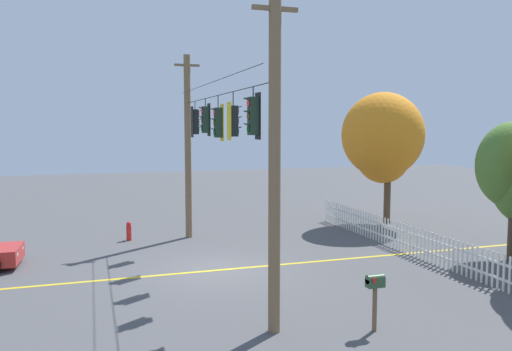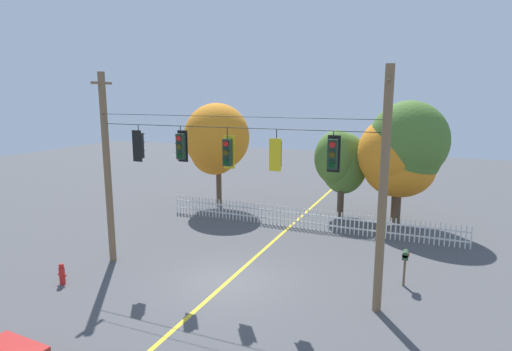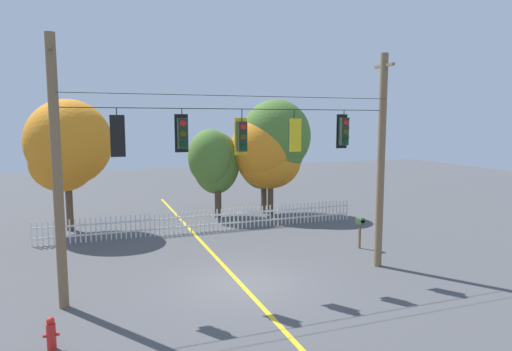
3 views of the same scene
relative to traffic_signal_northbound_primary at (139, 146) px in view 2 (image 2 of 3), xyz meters
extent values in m
plane|color=#4C4C4F|center=(3.89, 0.01, -5.14)|extent=(80.00, 80.00, 0.00)
cube|color=gold|center=(3.89, 0.01, -5.14)|extent=(0.16, 36.00, 0.01)
cylinder|color=brown|center=(-1.72, 0.01, -1.11)|extent=(0.29, 0.29, 8.06)
cylinder|color=brown|center=(9.49, 0.01, -1.11)|extent=(0.29, 0.29, 8.06)
cube|color=brown|center=(-1.72, 0.01, 2.47)|extent=(0.10, 1.10, 0.10)
cube|color=brown|center=(9.49, 0.01, 2.47)|extent=(0.10, 1.10, 0.10)
cylinder|color=black|center=(3.89, 0.01, 0.83)|extent=(11.01, 0.02, 0.02)
cylinder|color=black|center=(3.89, -0.24, 1.24)|extent=(11.01, 0.02, 0.02)
cylinder|color=black|center=(0.00, 0.01, 0.67)|extent=(0.03, 0.03, 0.33)
cube|color=black|center=(0.00, -0.12, 0.00)|extent=(0.43, 0.02, 1.25)
cube|color=black|center=(0.00, 0.01, 0.00)|extent=(0.30, 0.24, 1.01)
cylinder|color=red|center=(0.00, 0.15, 0.33)|extent=(0.20, 0.03, 0.20)
cube|color=black|center=(0.00, 0.19, 0.45)|extent=(0.22, 0.12, 0.06)
cylinder|color=#463B09|center=(0.00, 0.15, 0.00)|extent=(0.20, 0.03, 0.20)
cube|color=black|center=(0.00, 0.19, 0.11)|extent=(0.22, 0.12, 0.06)
cylinder|color=#073513|center=(0.00, 0.15, -0.34)|extent=(0.20, 0.03, 0.20)
cube|color=black|center=(0.00, 0.19, -0.23)|extent=(0.22, 0.12, 0.06)
cylinder|color=black|center=(1.97, 0.01, 0.69)|extent=(0.03, 0.03, 0.29)
cube|color=black|center=(1.97, 0.14, 0.05)|extent=(0.43, 0.02, 1.22)
cube|color=#1E3323|center=(1.97, 0.01, 0.05)|extent=(0.30, 0.24, 0.98)
cylinder|color=red|center=(1.97, -0.12, 0.38)|extent=(0.20, 0.03, 0.20)
cube|color=#1E3323|center=(1.97, -0.17, 0.49)|extent=(0.22, 0.12, 0.06)
cylinder|color=#463B09|center=(1.97, -0.12, 0.05)|extent=(0.20, 0.03, 0.20)
cube|color=#1E3323|center=(1.97, -0.17, 0.17)|extent=(0.22, 0.12, 0.06)
cylinder|color=#073513|center=(1.97, -0.12, -0.27)|extent=(0.20, 0.03, 0.20)
cube|color=#1E3323|center=(1.97, -0.17, -0.16)|extent=(0.22, 0.12, 0.06)
cylinder|color=black|center=(3.96, 0.01, 0.63)|extent=(0.03, 0.03, 0.41)
cube|color=yellow|center=(3.96, 0.14, -0.07)|extent=(0.43, 0.02, 1.23)
cube|color=#1E3323|center=(3.96, 0.01, -0.07)|extent=(0.30, 0.24, 0.99)
cylinder|color=red|center=(3.96, -0.12, 0.26)|extent=(0.20, 0.03, 0.20)
cube|color=#1E3323|center=(3.96, -0.17, 0.38)|extent=(0.22, 0.12, 0.06)
cylinder|color=#463B09|center=(3.96, -0.12, -0.07)|extent=(0.20, 0.03, 0.20)
cube|color=#1E3323|center=(3.96, -0.17, 0.05)|extent=(0.22, 0.12, 0.06)
cylinder|color=#073513|center=(3.96, -0.12, -0.40)|extent=(0.20, 0.03, 0.20)
cube|color=#1E3323|center=(3.96, -0.17, -0.29)|extent=(0.22, 0.12, 0.06)
cylinder|color=black|center=(5.86, 0.01, 0.63)|extent=(0.03, 0.03, 0.42)
cube|color=yellow|center=(5.86, -0.12, -0.04)|extent=(0.43, 0.02, 1.14)
cube|color=black|center=(5.86, 0.01, -0.04)|extent=(0.30, 0.24, 0.92)
cylinder|color=red|center=(5.86, 0.15, 0.27)|extent=(0.20, 0.03, 0.20)
cube|color=black|center=(5.86, 0.19, 0.38)|extent=(0.22, 0.12, 0.06)
cylinder|color=#463B09|center=(5.86, 0.15, -0.04)|extent=(0.20, 0.03, 0.20)
cube|color=black|center=(5.86, 0.19, 0.07)|extent=(0.22, 0.12, 0.06)
cylinder|color=#073513|center=(5.86, 0.15, -0.35)|extent=(0.20, 0.03, 0.20)
cube|color=black|center=(5.86, 0.19, -0.23)|extent=(0.22, 0.12, 0.06)
cylinder|color=black|center=(7.83, 0.01, 0.70)|extent=(0.03, 0.03, 0.27)
cube|color=black|center=(7.83, 0.14, 0.07)|extent=(0.43, 0.02, 1.23)
cube|color=#1E3323|center=(7.83, 0.01, 0.07)|extent=(0.30, 0.24, 1.00)
cylinder|color=red|center=(7.83, -0.12, 0.40)|extent=(0.20, 0.03, 0.20)
cube|color=#1E3323|center=(7.83, -0.17, 0.52)|extent=(0.22, 0.12, 0.06)
cylinder|color=#463B09|center=(7.83, -0.12, 0.07)|extent=(0.20, 0.03, 0.20)
cube|color=#1E3323|center=(7.83, -0.17, 0.18)|extent=(0.22, 0.12, 0.06)
cylinder|color=#073513|center=(7.83, -0.12, -0.26)|extent=(0.20, 0.03, 0.20)
cube|color=#1E3323|center=(7.83, -0.17, -0.15)|extent=(0.22, 0.12, 0.06)
cube|color=white|center=(-3.40, 7.59, -4.58)|extent=(0.06, 0.04, 1.13)
cube|color=white|center=(-3.18, 7.59, -4.58)|extent=(0.06, 0.04, 1.13)
cube|color=white|center=(-2.95, 7.59, -4.58)|extent=(0.06, 0.04, 1.13)
cube|color=white|center=(-2.73, 7.59, -4.58)|extent=(0.06, 0.04, 1.13)
cube|color=white|center=(-2.50, 7.59, -4.58)|extent=(0.06, 0.04, 1.13)
cube|color=white|center=(-2.28, 7.59, -4.58)|extent=(0.06, 0.04, 1.13)
cube|color=white|center=(-2.05, 7.59, -4.58)|extent=(0.06, 0.04, 1.13)
cube|color=white|center=(-1.83, 7.59, -4.58)|extent=(0.06, 0.04, 1.13)
cube|color=white|center=(-1.60, 7.59, -4.58)|extent=(0.06, 0.04, 1.13)
cube|color=white|center=(-1.38, 7.59, -4.58)|extent=(0.06, 0.04, 1.13)
cube|color=white|center=(-1.15, 7.59, -4.58)|extent=(0.06, 0.04, 1.13)
cube|color=white|center=(-0.93, 7.59, -4.58)|extent=(0.06, 0.04, 1.13)
cube|color=white|center=(-0.70, 7.59, -4.58)|extent=(0.06, 0.04, 1.13)
cube|color=white|center=(-0.48, 7.59, -4.58)|extent=(0.06, 0.04, 1.13)
cube|color=white|center=(-0.25, 7.59, -4.58)|extent=(0.06, 0.04, 1.13)
cube|color=white|center=(-0.03, 7.59, -4.58)|extent=(0.06, 0.04, 1.13)
cube|color=white|center=(0.20, 7.59, -4.58)|extent=(0.06, 0.04, 1.13)
cube|color=white|center=(0.42, 7.59, -4.58)|extent=(0.06, 0.04, 1.13)
cube|color=white|center=(0.65, 7.59, -4.58)|extent=(0.06, 0.04, 1.13)
cube|color=white|center=(0.87, 7.59, -4.58)|extent=(0.06, 0.04, 1.13)
cube|color=white|center=(1.10, 7.59, -4.58)|extent=(0.06, 0.04, 1.13)
cube|color=white|center=(1.33, 7.59, -4.58)|extent=(0.06, 0.04, 1.13)
cube|color=white|center=(1.55, 7.59, -4.58)|extent=(0.06, 0.04, 1.13)
cube|color=white|center=(1.78, 7.59, -4.58)|extent=(0.06, 0.04, 1.13)
cube|color=white|center=(2.00, 7.59, -4.58)|extent=(0.06, 0.04, 1.13)
cube|color=white|center=(2.23, 7.59, -4.58)|extent=(0.06, 0.04, 1.13)
cube|color=white|center=(2.45, 7.59, -4.58)|extent=(0.06, 0.04, 1.13)
cube|color=white|center=(2.68, 7.59, -4.58)|extent=(0.06, 0.04, 1.13)
cube|color=white|center=(2.90, 7.59, -4.58)|extent=(0.06, 0.04, 1.13)
cube|color=white|center=(3.13, 7.59, -4.58)|extent=(0.06, 0.04, 1.13)
cube|color=white|center=(3.35, 7.59, -4.58)|extent=(0.06, 0.04, 1.13)
cube|color=white|center=(3.58, 7.59, -4.58)|extent=(0.06, 0.04, 1.13)
cube|color=white|center=(3.80, 7.59, -4.58)|extent=(0.06, 0.04, 1.13)
cube|color=white|center=(4.03, 7.59, -4.58)|extent=(0.06, 0.04, 1.13)
cube|color=white|center=(4.25, 7.59, -4.58)|extent=(0.06, 0.04, 1.13)
cube|color=white|center=(4.48, 7.59, -4.58)|extent=(0.06, 0.04, 1.13)
cube|color=white|center=(4.70, 7.59, -4.58)|extent=(0.06, 0.04, 1.13)
cube|color=white|center=(4.93, 7.59, -4.58)|extent=(0.06, 0.04, 1.13)
cube|color=white|center=(5.15, 7.59, -4.58)|extent=(0.06, 0.04, 1.13)
cube|color=white|center=(5.38, 7.59, -4.58)|extent=(0.06, 0.04, 1.13)
cube|color=white|center=(5.60, 7.59, -4.58)|extent=(0.06, 0.04, 1.13)
cube|color=white|center=(5.83, 7.59, -4.58)|extent=(0.06, 0.04, 1.13)
cube|color=white|center=(6.05, 7.59, -4.58)|extent=(0.06, 0.04, 1.13)
cube|color=white|center=(6.28, 7.59, -4.58)|extent=(0.06, 0.04, 1.13)
cube|color=white|center=(6.50, 7.59, -4.58)|extent=(0.06, 0.04, 1.13)
cube|color=white|center=(6.73, 7.59, -4.58)|extent=(0.06, 0.04, 1.13)
cube|color=white|center=(6.95, 7.59, -4.58)|extent=(0.06, 0.04, 1.13)
cube|color=white|center=(7.18, 7.59, -4.58)|extent=(0.06, 0.04, 1.13)
cube|color=white|center=(7.40, 7.59, -4.58)|extent=(0.06, 0.04, 1.13)
cube|color=white|center=(7.63, 7.59, -4.58)|extent=(0.06, 0.04, 1.13)
cube|color=white|center=(7.85, 7.59, -4.58)|extent=(0.06, 0.04, 1.13)
cube|color=white|center=(8.08, 7.59, -4.58)|extent=(0.06, 0.04, 1.13)
cube|color=white|center=(8.30, 7.59, -4.58)|extent=(0.06, 0.04, 1.13)
cube|color=white|center=(8.53, 7.59, -4.58)|extent=(0.06, 0.04, 1.13)
cube|color=white|center=(8.75, 7.59, -4.58)|extent=(0.06, 0.04, 1.13)
cube|color=white|center=(8.98, 7.59, -4.58)|extent=(0.06, 0.04, 1.13)
cube|color=white|center=(9.20, 7.59, -4.58)|extent=(0.06, 0.04, 1.13)
cube|color=white|center=(9.43, 7.59, -4.58)|extent=(0.06, 0.04, 1.13)
cube|color=white|center=(9.65, 7.59, -4.58)|extent=(0.06, 0.04, 1.13)
cube|color=white|center=(9.88, 7.59, -4.58)|extent=(0.06, 0.04, 1.13)
cube|color=white|center=(10.11, 7.59, -4.58)|extent=(0.06, 0.04, 1.13)
cube|color=white|center=(10.33, 7.59, -4.58)|extent=(0.06, 0.04, 1.13)
cube|color=white|center=(10.56, 7.59, -4.58)|extent=(0.06, 0.04, 1.13)
cube|color=white|center=(10.78, 7.59, -4.58)|extent=(0.06, 0.04, 1.13)
cube|color=white|center=(11.01, 7.59, -4.58)|extent=(0.06, 0.04, 1.13)
cube|color=white|center=(11.23, 7.59, -4.58)|extent=(0.06, 0.04, 1.13)
cube|color=white|center=(11.46, 7.59, -4.58)|extent=(0.06, 0.04, 1.13)
cube|color=white|center=(11.68, 7.59, -4.58)|extent=(0.06, 0.04, 1.13)
cube|color=white|center=(11.91, 7.59, -4.58)|extent=(0.06, 0.04, 1.13)
cube|color=white|center=(12.13, 7.59, -4.58)|extent=(0.06, 0.04, 1.13)
cube|color=white|center=(12.36, 7.59, -4.58)|extent=(0.06, 0.04, 1.13)
cube|color=white|center=(12.58, 7.59, -4.58)|extent=(0.06, 0.04, 1.13)
cube|color=white|center=(12.81, 7.59, -4.58)|extent=(0.06, 0.04, 1.13)
cube|color=white|center=(4.70, 7.62, -4.80)|extent=(16.21, 0.03, 0.08)
cube|color=white|center=(4.70, 7.62, -4.33)|extent=(16.21, 0.03, 0.08)
cylinder|color=brown|center=(-1.91, 10.30, -3.71)|extent=(0.34, 0.34, 2.87)
ellipsoid|color=orange|center=(-2.12, 10.10, -1.59)|extent=(3.18, 2.64, 2.97)
ellipsoid|color=orange|center=(-1.78, 9.86, -0.60)|extent=(4.14, 4.07, 4.26)
ellipsoid|color=orange|center=(-2.21, 10.58, -0.62)|extent=(2.72, 2.44, 2.89)
cylinder|color=#473828|center=(6.03, 10.60, -4.08)|extent=(0.38, 0.38, 2.13)
ellipsoid|color=#4C752D|center=(6.06, 11.04, -1.96)|extent=(2.78, 2.38, 3.65)
ellipsoid|color=#4C752D|center=(5.66, 10.77, -1.62)|extent=(2.59, 2.57, 3.23)
cylinder|color=brown|center=(9.04, 11.00, -3.98)|extent=(0.35, 0.35, 2.32)
ellipsoid|color=orange|center=(9.20, 10.50, -1.96)|extent=(3.86, 3.18, 3.22)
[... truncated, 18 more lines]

